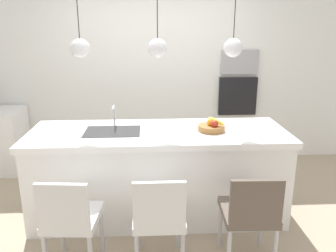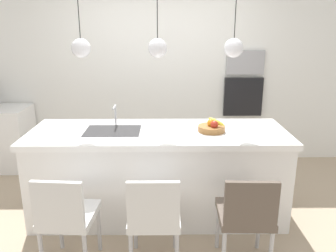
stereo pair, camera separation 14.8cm
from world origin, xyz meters
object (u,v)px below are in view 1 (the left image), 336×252
object	(u,v)px
fruit_bowl	(212,127)
chair_middle	(159,216)
chair_far	(250,212)
chair_near	(71,218)
microwave	(239,62)
oven	(237,96)

from	to	relation	value
fruit_bowl	chair_middle	size ratio (longest dim) A/B	0.32
chair_far	chair_near	bearing A→B (deg)	-179.99
chair_far	chair_middle	bearing A→B (deg)	-179.83
chair_middle	chair_far	world-z (taller)	chair_middle
chair_near	chair_far	distance (m)	1.45
fruit_bowl	microwave	bearing A→B (deg)	67.37
oven	chair_near	bearing A→B (deg)	-128.18
oven	chair_middle	size ratio (longest dim) A/B	0.64
microwave	chair_near	bearing A→B (deg)	-128.18
oven	chair_near	xyz separation A→B (m)	(-1.95, -2.48, -0.46)
fruit_bowl	oven	xyz separation A→B (m)	(0.67, 1.61, -0.02)
microwave	oven	size ratio (longest dim) A/B	0.96
chair_near	chair_middle	size ratio (longest dim) A/B	1.00
oven	chair_far	bearing A→B (deg)	-101.30
fruit_bowl	chair_near	world-z (taller)	fruit_bowl
oven	chair_far	size ratio (longest dim) A/B	0.65
chair_middle	chair_far	bearing A→B (deg)	0.17
chair_middle	chair_near	bearing A→B (deg)	179.83
microwave	chair_far	distance (m)	2.70
fruit_bowl	oven	size ratio (longest dim) A/B	0.49
oven	chair_far	world-z (taller)	oven
chair_near	chair_far	world-z (taller)	chair_near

